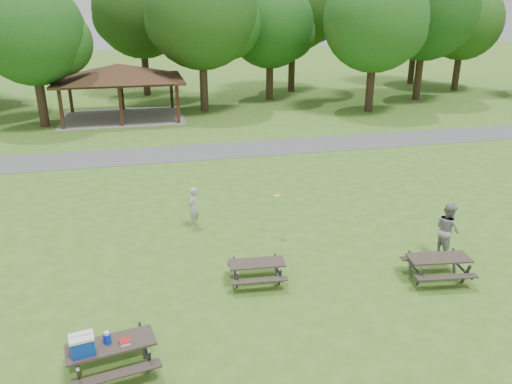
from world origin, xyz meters
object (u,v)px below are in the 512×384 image
at_px(picnic_table_near, 102,348).
at_px(frisbee_catcher, 447,230).
at_px(picnic_table_middle, 257,267).
at_px(frisbee_thrower, 193,207).

bearing_deg(picnic_table_near, frisbee_catcher, 17.46).
relative_size(picnic_table_near, picnic_table_middle, 1.23).
relative_size(picnic_table_middle, frisbee_catcher, 0.94).
xyz_separation_m(frisbee_thrower, frisbee_catcher, (7.68, -4.10, 0.15)).
height_order(frisbee_thrower, frisbee_catcher, frisbee_catcher).
bearing_deg(frisbee_catcher, picnic_table_middle, 88.44).
height_order(picnic_table_middle, frisbee_thrower, frisbee_thrower).
distance_m(picnic_table_near, frisbee_catcher, 11.01).
distance_m(frisbee_thrower, frisbee_catcher, 8.70).
height_order(picnic_table_near, frisbee_thrower, frisbee_thrower).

